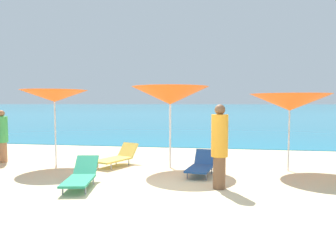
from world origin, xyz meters
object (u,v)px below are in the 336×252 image
Objects in this scene: umbrella_3 at (170,96)px; lounge_chair_7 at (81,175)px; beachgoer_1 at (220,144)px; umbrella_2 at (54,96)px; lounge_chair_4 at (201,165)px; lounge_chair_5 at (117,157)px; beachgoer_0 at (2,135)px; umbrella_4 at (290,102)px.

umbrella_3 is 3.45m from lounge_chair_7.
umbrella_2 is at bearing 179.08° from beachgoer_1.
lounge_chair_4 is 2.68m from lounge_chair_5.
umbrella_3 is (3.45, 0.22, 0.00)m from umbrella_2.
umbrella_2 is 2.27m from beachgoer_0.
lounge_chair_4 is at bearing -8.07° from umbrella_2.
lounge_chair_7 is (1.82, -2.22, -1.82)m from umbrella_2.
umbrella_4 is 1.50× the size of lounge_chair_5.
beachgoer_1 is (6.77, -2.04, 0.11)m from beachgoer_0.
lounge_chair_5 is (-4.89, -0.08, -1.62)m from umbrella_4.
lounge_chair_4 is (4.40, -0.62, -1.82)m from umbrella_2.
beachgoer_0 is (-3.72, 2.39, 0.61)m from lounge_chair_7.
umbrella_4 is 3.01m from beachgoer_1.
umbrella_2 reaches higher than umbrella_4.
lounge_chair_7 is at bearing -68.72° from lounge_chair_5.
umbrella_3 reaches higher than beachgoer_1.
umbrella_3 reaches higher than lounge_chair_5.
lounge_chair_5 is 0.85× the size of beachgoer_1.
lounge_chair_7 is at bearing -123.82° from umbrella_3.
lounge_chair_5 is at bearing 78.04° from lounge_chair_7.
umbrella_4 is 3.00m from lounge_chair_4.
lounge_chair_4 is 1.51m from beachgoer_1.
lounge_chair_5 is (1.85, 0.22, -1.81)m from umbrella_2.
beachgoer_0 is 0.89× the size of beachgoer_1.
umbrella_2 reaches higher than beachgoer_0.
beachgoer_0 is at bearing -157.15° from lounge_chair_5.
beachgoer_0 is (-5.36, -0.05, -1.22)m from umbrella_3.
beachgoer_0 is at bearing -179.51° from umbrella_3.
beachgoer_0 is 7.08m from beachgoer_1.
lounge_chair_4 is 0.75× the size of beachgoer_1.
umbrella_2 is at bearing 28.69° from beachgoer_0.
beachgoer_1 is (1.42, -2.09, -1.11)m from umbrella_3.
umbrella_3 is at bearing 3.65° from umbrella_2.
umbrella_2 reaches higher than lounge_chair_4.
umbrella_3 is 5.49m from beachgoer_0.
lounge_chair_7 is at bearing 1.23° from beachgoer_0.
umbrella_4 is at bearing 69.39° from beachgoer_1.
beachgoer_0 is (-6.31, 0.80, 0.60)m from lounge_chair_4.
beachgoer_1 is (-1.87, -2.17, -0.92)m from umbrella_4.
umbrella_2 is at bearing -151.01° from lounge_chair_5.
beachgoer_1 is at bearing -60.50° from lounge_chair_4.
beachgoer_1 reaches higher than lounge_chair_4.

